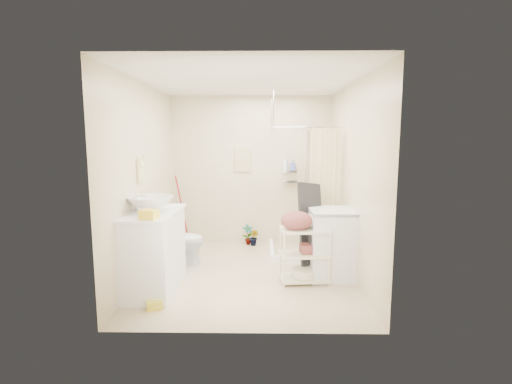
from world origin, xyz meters
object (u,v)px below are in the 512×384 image
vanity (153,251)px  laundry_rack (305,250)px  toilet (180,240)px  washing_machine (333,243)px

vanity → laundry_rack: size_ratio=1.31×
laundry_rack → toilet: bearing=152.5°
vanity → laundry_rack: (1.90, 0.26, -0.06)m
toilet → laundry_rack: size_ratio=0.84×
toilet → washing_machine: bearing=-97.9°
toilet → laundry_rack: bearing=-107.0°
washing_machine → laundry_rack: (-0.40, -0.22, -0.03)m
toilet → washing_machine: washing_machine is taller
toilet → laundry_rack: (1.78, -0.73, 0.07)m
vanity → laundry_rack: 1.91m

